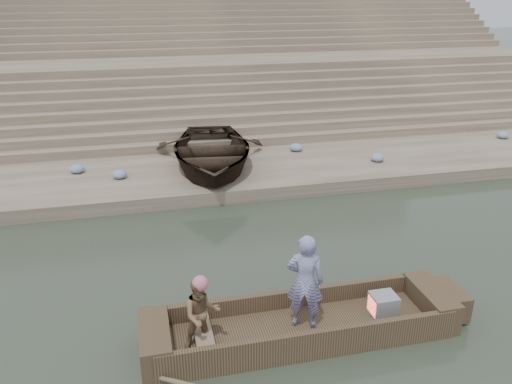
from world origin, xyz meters
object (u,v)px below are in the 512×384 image
object	(u,v)px
standing_man	(305,281)
rowing_man	(202,314)
main_rowboat	(301,331)
television	(383,305)
beached_rowboat	(211,151)

from	to	relation	value
standing_man	rowing_man	distance (m)	1.85
main_rowboat	television	xyz separation A→B (m)	(1.56, 0.00, 0.31)
main_rowboat	standing_man	xyz separation A→B (m)	(0.05, 0.03, 1.00)
television	standing_man	bearing A→B (deg)	178.69
standing_man	beached_rowboat	xyz separation A→B (m)	(-0.41, 8.20, -0.17)
rowing_man	beached_rowboat	size ratio (longest dim) A/B	0.25
television	beached_rowboat	size ratio (longest dim) A/B	0.09
main_rowboat	television	size ratio (longest dim) A/B	10.87
standing_man	rowing_man	size ratio (longest dim) A/B	1.38
main_rowboat	rowing_man	bearing A→B (deg)	-174.97
main_rowboat	standing_man	size ratio (longest dim) A/B	2.81
standing_man	television	world-z (taller)	standing_man
main_rowboat	rowing_man	size ratio (longest dim) A/B	3.87
standing_man	television	distance (m)	1.66
beached_rowboat	rowing_man	bearing A→B (deg)	-92.69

